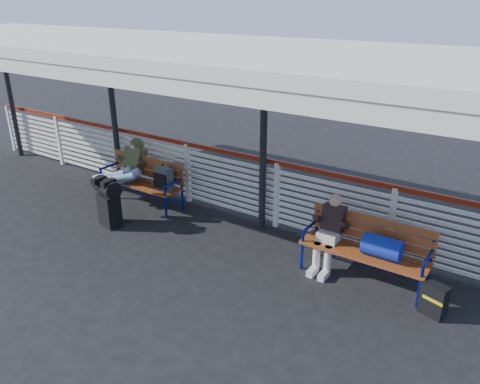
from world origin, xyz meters
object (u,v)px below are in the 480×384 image
Objects in this scene: bench_left at (149,177)px; suitcase_side at (434,300)px; luggage_stack at (108,200)px; companion_person at (329,232)px; bench_right at (373,245)px; traveler_man at (123,172)px.

bench_left is 4.02× the size of suitcase_side.
suitcase_side is at bearing 19.67° from luggage_stack.
luggage_stack is 0.78× the size of companion_person.
bench_left is at bearing 177.12° from companion_person.
luggage_stack is 1.04m from bench_left.
bench_right reaches higher than luggage_stack.
luggage_stack is 0.49× the size of bench_left.
traveler_man reaches higher than suitcase_side.
luggage_stack is at bearing -167.53° from companion_person.
traveler_man reaches higher than luggage_stack.
bench_right is 1.10× the size of traveler_man.
companion_person reaches higher than bench_right.
traveler_man is 3.65× the size of suitcase_side.
companion_person is at bearing -173.23° from suitcase_side.
suitcase_side is (5.41, 0.54, -0.26)m from luggage_stack.
bench_left is 1.10× the size of traveler_man.
traveler_man is (-0.35, 0.69, 0.24)m from luggage_stack.
bench_left is 1.57× the size of companion_person.
traveler_man is at bearing -164.10° from suitcase_side.
luggage_stack reaches higher than suitcase_side.
suitcase_side is (5.76, -0.14, -0.50)m from traveler_man.
bench_right is 0.66m from companion_person.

